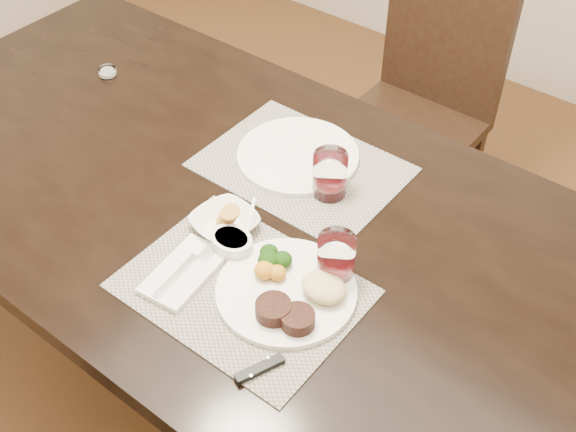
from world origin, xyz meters
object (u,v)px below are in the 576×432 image
Objects in this scene: chair_far at (422,100)px; far_plate at (298,155)px; steak_knife at (269,359)px; dinner_plate at (291,292)px; wine_glass_near at (336,260)px; cracker_bowl at (225,222)px.

chair_far is 0.78m from far_plate.
dinner_plate is at bearing 135.32° from steak_knife.
dinner_plate reaches higher than steak_knife.
wine_glass_near is (0.04, 0.10, 0.03)m from dinner_plate.
steak_knife is 0.36m from cracker_bowl.
far_plate is at bearing 138.45° from wine_glass_near.
dinner_plate is 0.44m from far_plate.
chair_far reaches higher than steak_knife.
wine_glass_near reaches higher than cracker_bowl.
cracker_bowl is 0.29m from far_plate.
wine_glass_near reaches higher than far_plate.
chair_far is at bearing 93.90° from cracker_bowl.
chair_far is at bearing 128.51° from steak_knife.
chair_far is 3.07× the size of far_plate.
cracker_bowl is at bearing 166.50° from steak_knife.
steak_knife is 0.25m from wine_glass_near.
wine_glass_near reaches higher than dinner_plate.
steak_knife is at bearing -35.70° from cracker_bowl.
chair_far reaches higher than cracker_bowl.
chair_far is 8.55× the size of wine_glass_near.
dinner_plate is (0.30, -1.09, 0.27)m from chair_far.
steak_knife is (0.06, -0.14, -0.01)m from dinner_plate.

